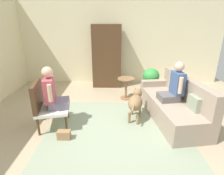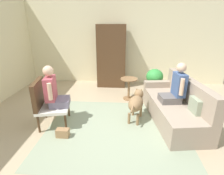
{
  "view_description": "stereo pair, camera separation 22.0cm",
  "coord_description": "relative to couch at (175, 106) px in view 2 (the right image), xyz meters",
  "views": [
    {
      "loc": [
        -0.1,
        -3.14,
        2.03
      ],
      "look_at": [
        -0.14,
        0.25,
        0.78
      ],
      "focal_mm": 28.59,
      "sensor_mm": 36.0,
      "label": 1
    },
    {
      "loc": [
        0.12,
        -3.13,
        2.03
      ],
      "look_at": [
        -0.14,
        0.25,
        0.78
      ],
      "focal_mm": 28.59,
      "sensor_mm": 36.0,
      "label": 2
    }
  ],
  "objects": [
    {
      "name": "ground_plane",
      "position": [
        -1.21,
        -0.42,
        -0.32
      ],
      "size": [
        7.65,
        7.65,
        0.0
      ],
      "primitive_type": "plane",
      "color": "tan"
    },
    {
      "name": "back_wall",
      "position": [
        -1.21,
        2.6,
        1.08
      ],
      "size": [
        6.97,
        0.12,
        2.8
      ],
      "primitive_type": "cube",
      "color": "beige",
      "rests_on": "ground"
    },
    {
      "name": "area_rug",
      "position": [
        -1.26,
        -0.47,
        -0.31
      ],
      "size": [
        2.74,
        2.48,
        0.01
      ],
      "primitive_type": "cube",
      "color": "gray",
      "rests_on": "ground"
    },
    {
      "name": "couch",
      "position": [
        0.0,
        0.0,
        0.0
      ],
      "size": [
        1.1,
        2.09,
        0.92
      ],
      "color": "gray",
      "rests_on": "ground"
    },
    {
      "name": "armchair",
      "position": [
        -2.67,
        -0.39,
        0.22
      ],
      "size": [
        0.73,
        0.79,
        0.96
      ],
      "color": "#4C331E",
      "rests_on": "ground"
    },
    {
      "name": "person_on_couch",
      "position": [
        -0.04,
        -0.02,
        0.45
      ],
      "size": [
        0.5,
        0.5,
        0.83
      ],
      "color": "#5F5958"
    },
    {
      "name": "person_on_armchair",
      "position": [
        -2.51,
        -0.36,
        0.43
      ],
      "size": [
        0.51,
        0.55,
        0.83
      ],
      "color": "slate"
    },
    {
      "name": "round_end_table",
      "position": [
        -0.98,
        1.05,
        0.06
      ],
      "size": [
        0.46,
        0.46,
        0.6
      ],
      "color": "olive",
      "rests_on": "ground"
    },
    {
      "name": "dog",
      "position": [
        -0.84,
        -0.04,
        0.08
      ],
      "size": [
        0.42,
        0.87,
        0.62
      ],
      "color": "olive",
      "rests_on": "ground"
    },
    {
      "name": "potted_plant",
      "position": [
        -0.29,
        1.19,
        0.21
      ],
      "size": [
        0.46,
        0.46,
        0.83
      ],
      "color": "#996047",
      "rests_on": "ground"
    },
    {
      "name": "armoire_cabinet",
      "position": [
        -1.55,
        2.19,
        0.67
      ],
      "size": [
        0.9,
        0.56,
        1.97
      ],
      "primitive_type": "cube",
      "color": "#4C331E",
      "rests_on": "ground"
    },
    {
      "name": "handbag",
      "position": [
        -2.22,
        -0.81,
        -0.23
      ],
      "size": [
        0.23,
        0.13,
        0.17
      ],
      "primitive_type": "cube",
      "color": "#99724C",
      "rests_on": "ground"
    }
  ]
}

